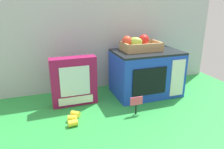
{
  "coord_description": "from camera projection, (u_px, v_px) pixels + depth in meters",
  "views": [
    {
      "loc": [
        -0.43,
        -1.1,
        0.57
      ],
      "look_at": [
        -0.03,
        0.04,
        0.15
      ],
      "focal_mm": 34.39,
      "sensor_mm": 36.0,
      "label": 1
    }
  ],
  "objects": [
    {
      "name": "ground_plane",
      "position": [
        119.0,
        100.0,
        1.3
      ],
      "size": [
        1.7,
        1.7,
        0.0
      ],
      "primitive_type": "plane",
      "color": "green",
      "rests_on": "ground"
    },
    {
      "name": "display_back_panel",
      "position": [
        106.0,
        34.0,
        1.42
      ],
      "size": [
        1.61,
        0.03,
        0.73
      ],
      "primitive_type": "cube",
      "color": "#B7BABF",
      "rests_on": "ground"
    },
    {
      "name": "toy_microwave",
      "position": [
        146.0,
        73.0,
        1.36
      ],
      "size": [
        0.41,
        0.28,
        0.28
      ],
      "color": "blue",
      "rests_on": "ground"
    },
    {
      "name": "food_groups_crate",
      "position": [
        139.0,
        45.0,
        1.32
      ],
      "size": [
        0.23,
        0.15,
        0.09
      ],
      "color": "tan",
      "rests_on": "toy_microwave"
    },
    {
      "name": "cookie_set_box",
      "position": [
        74.0,
        81.0,
        1.21
      ],
      "size": [
        0.26,
        0.07,
        0.28
      ],
      "color": "#99144C",
      "rests_on": "ground"
    },
    {
      "name": "price_sign",
      "position": [
        136.0,
        103.0,
        1.12
      ],
      "size": [
        0.07,
        0.01,
        0.1
      ],
      "color": "black",
      "rests_on": "ground"
    },
    {
      "name": "loose_toy_banana",
      "position": [
        74.0,
        118.0,
        1.07
      ],
      "size": [
        0.08,
        0.13,
        0.03
      ],
      "color": "yellow",
      "rests_on": "ground"
    }
  ]
}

